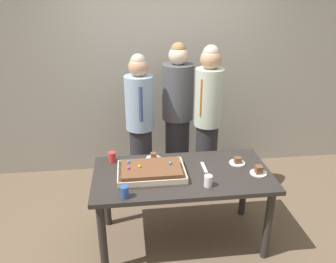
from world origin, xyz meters
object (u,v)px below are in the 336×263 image
(plated_slice_far_left, at_px, (154,157))
(person_green_shirt_behind, at_px, (140,124))
(person_striped_tie_right, at_px, (178,115))
(plated_slice_near_right, at_px, (237,162))
(party_table, at_px, (182,182))
(drink_cup_nearest, at_px, (112,157))
(drink_cup_middle, at_px, (124,192))
(person_serving_front, at_px, (208,121))
(sheet_cake, at_px, (151,171))
(cake_server_utensil, at_px, (204,167))
(plated_slice_near_left, at_px, (259,171))
(drink_cup_far_end, at_px, (208,181))

(plated_slice_far_left, distance_m, person_green_shirt_behind, 0.63)
(plated_slice_far_left, xyz_separation_m, person_striped_tie_right, (0.35, 0.79, 0.14))
(person_green_shirt_behind, bearing_deg, plated_slice_near_right, 44.44)
(party_table, relative_size, drink_cup_nearest, 16.07)
(drink_cup_middle, distance_m, person_green_shirt_behind, 1.25)
(party_table, relative_size, plated_slice_far_left, 10.71)
(drink_cup_middle, height_order, person_serving_front, person_serving_front)
(plated_slice_far_left, height_order, person_serving_front, person_serving_front)
(plated_slice_far_left, height_order, person_striped_tie_right, person_striped_tie_right)
(drink_cup_nearest, distance_m, person_striped_tie_right, 1.10)
(sheet_cake, height_order, cake_server_utensil, sheet_cake)
(plated_slice_near_left, xyz_separation_m, drink_cup_nearest, (-1.31, 0.39, 0.02))
(plated_slice_near_left, distance_m, drink_cup_far_end, 0.52)
(plated_slice_near_left, height_order, person_serving_front, person_serving_front)
(person_striped_tie_right, bearing_deg, person_green_shirt_behind, -48.99)
(plated_slice_near_left, bearing_deg, party_table, 171.78)
(sheet_cake, bearing_deg, drink_cup_far_end, -27.35)
(plated_slice_near_left, height_order, plated_slice_far_left, plated_slice_near_left)
(plated_slice_near_left, height_order, person_green_shirt_behind, person_green_shirt_behind)
(sheet_cake, height_order, drink_cup_far_end, sheet_cake)
(drink_cup_middle, xyz_separation_m, cake_server_utensil, (0.74, 0.39, -0.05))
(plated_slice_near_right, bearing_deg, drink_cup_middle, -157.73)
(person_serving_front, height_order, person_green_shirt_behind, person_serving_front)
(plated_slice_near_right, xyz_separation_m, drink_cup_far_end, (-0.37, -0.35, 0.03))
(person_striped_tie_right, bearing_deg, plated_slice_near_left, 45.40)
(plated_slice_near_left, distance_m, person_striped_tie_right, 1.32)
(drink_cup_middle, xyz_separation_m, person_striped_tie_right, (0.63, 1.41, 0.11))
(drink_cup_middle, bearing_deg, person_striped_tie_right, 65.80)
(drink_cup_far_end, bearing_deg, person_striped_tie_right, 92.85)
(plated_slice_near_left, bearing_deg, drink_cup_middle, -169.23)
(sheet_cake, relative_size, plated_slice_far_left, 3.98)
(sheet_cake, distance_m, plated_slice_near_left, 0.96)
(plated_slice_far_left, height_order, person_green_shirt_behind, person_green_shirt_behind)
(drink_cup_middle, height_order, person_green_shirt_behind, person_green_shirt_behind)
(sheet_cake, xyz_separation_m, person_green_shirt_behind, (-0.05, 0.92, 0.09))
(party_table, distance_m, person_serving_front, 0.89)
(party_table, xyz_separation_m, cake_server_utensil, (0.22, 0.07, 0.10))
(plated_slice_near_right, bearing_deg, person_striped_tie_right, 114.02)
(person_striped_tie_right, bearing_deg, drink_cup_middle, -4.25)
(plated_slice_near_right, bearing_deg, plated_slice_near_left, -58.39)
(sheet_cake, bearing_deg, person_striped_tie_right, 70.02)
(party_table, xyz_separation_m, drink_cup_nearest, (-0.64, 0.29, 0.15))
(drink_cup_nearest, distance_m, cake_server_utensil, 0.88)
(sheet_cake, bearing_deg, party_table, 0.79)
(person_green_shirt_behind, bearing_deg, plated_slice_near_left, 41.68)
(sheet_cake, height_order, drink_cup_nearest, sheet_cake)
(party_table, height_order, plated_slice_near_left, plated_slice_near_left)
(plated_slice_near_left, xyz_separation_m, person_green_shirt_behind, (-1.01, 1.01, 0.10))
(plated_slice_near_right, distance_m, person_striped_tie_right, 1.07)
(party_table, bearing_deg, drink_cup_nearest, 155.38)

